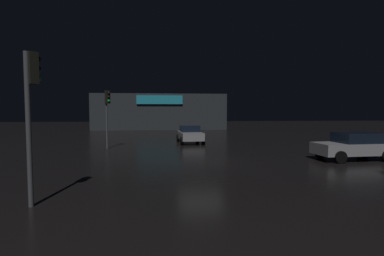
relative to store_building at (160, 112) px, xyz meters
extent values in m
plane|color=black|center=(2.48, -30.70, -2.70)|extent=(120.00, 120.00, 0.00)
cube|color=#33383D|center=(0.00, 0.01, 0.00)|extent=(20.04, 8.97, 5.38)
cube|color=#33CCF2|center=(0.00, -4.62, 1.76)|extent=(6.67, 0.24, 1.26)
cylinder|color=#595B60|center=(-3.62, -37.61, -0.40)|extent=(0.15, 0.15, 4.60)
cube|color=black|center=(-3.51, -37.49, 1.44)|extent=(0.41, 0.41, 0.94)
sphere|color=black|center=(-3.41, -37.37, 1.72)|extent=(0.20, 0.20, 0.20)
sphere|color=black|center=(-3.41, -37.37, 1.44)|extent=(0.20, 0.20, 0.20)
sphere|color=#19D13F|center=(-3.41, -37.37, 1.15)|extent=(0.20, 0.20, 0.20)
cylinder|color=#595B60|center=(-3.83, -24.54, -0.51)|extent=(0.14, 0.14, 4.38)
cube|color=black|center=(-3.72, -24.65, 1.20)|extent=(0.41, 0.41, 0.97)
sphere|color=black|center=(-3.61, -24.76, 1.49)|extent=(0.20, 0.20, 0.20)
sphere|color=black|center=(-3.61, -24.76, 1.20)|extent=(0.20, 0.20, 0.20)
sphere|color=#19D13F|center=(-3.61, -24.76, 0.90)|extent=(0.20, 0.20, 0.20)
cube|color=#B7B7BF|center=(2.78, -21.46, -2.03)|extent=(2.08, 4.05, 0.65)
cube|color=black|center=(2.76, -21.21, -1.42)|extent=(1.75, 1.75, 0.55)
cylinder|color=black|center=(3.77, -22.70, -2.35)|extent=(0.26, 0.69, 0.68)
cylinder|color=black|center=(1.95, -22.82, -2.35)|extent=(0.26, 0.69, 0.68)
cylinder|color=black|center=(3.60, -20.10, -2.35)|extent=(0.26, 0.69, 0.68)
cylinder|color=black|center=(1.78, -20.22, -2.35)|extent=(0.26, 0.69, 0.68)
cube|color=#B7B7BF|center=(11.35, -31.07, -2.02)|extent=(4.45, 2.02, 0.66)
cube|color=black|center=(11.58, -31.06, -1.39)|extent=(2.33, 1.74, 0.59)
cylinder|color=black|center=(9.95, -32.05, -2.35)|extent=(0.70, 0.25, 0.69)
cylinder|color=black|center=(9.87, -30.23, -2.35)|extent=(0.70, 0.25, 0.69)
cylinder|color=black|center=(12.74, -30.10, -2.35)|extent=(0.70, 0.25, 0.69)
camera|label=1|loc=(0.30, -46.43, 0.18)|focal=26.60mm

